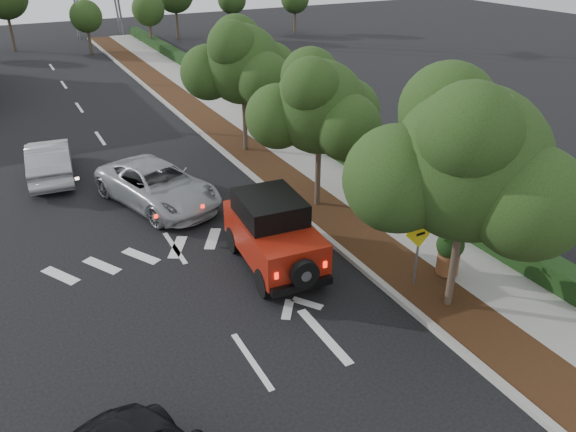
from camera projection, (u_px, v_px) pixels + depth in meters
ground at (252, 361)px, 13.33m from camera, size 120.00×120.00×0.00m
curb at (234, 161)px, 24.66m from camera, size 0.20×70.00×0.15m
planting_strip at (255, 157)px, 25.08m from camera, size 1.80×70.00×0.12m
sidewalk at (292, 150)px, 25.86m from camera, size 2.00×70.00×0.12m
hedge at (319, 138)px, 26.29m from camera, size 0.80×70.00×0.80m
transmission_tower at (102, 36)px, 53.64m from camera, size 7.00×4.00×28.00m
street_tree_near at (447, 307)px, 15.26m from camera, size 3.80×3.80×5.92m
street_tree_mid at (317, 206)px, 20.77m from camera, size 3.20×3.20×5.32m
street_tree_far at (246, 151)px, 25.89m from camera, size 3.40×3.40×5.62m
red_jeep at (271, 231)px, 16.76m from camera, size 2.19×4.39×2.19m
silver_suv_ahead at (158, 185)px, 20.60m from camera, size 4.07×5.98×1.52m
silver_sedan_oncoming at (50, 160)px, 22.83m from camera, size 2.09×4.80×1.54m
speed_hump_sign at (419, 239)px, 15.38m from camera, size 1.06×0.09×2.26m
terracotta_planter at (450, 249)px, 16.16m from camera, size 0.80×0.80×1.40m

